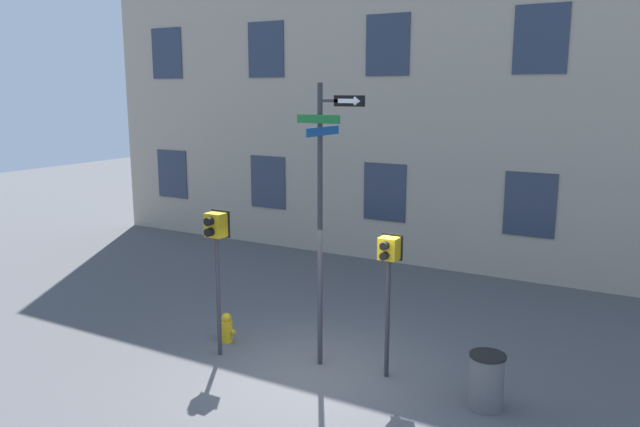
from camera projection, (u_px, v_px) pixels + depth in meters
name	position (u px, v px, depth m)	size (l,w,h in m)	color
ground_plane	(312.00, 379.00, 10.70)	(60.00, 60.00, 0.00)	#515154
building_facade	(463.00, 43.00, 16.22)	(24.00, 0.63, 12.16)	tan
street_sign_pole	(323.00, 205.00, 10.70)	(1.25, 1.09, 5.00)	#2D2D33
pedestrian_signal_left	(216.00, 242.00, 11.27)	(0.40, 0.40, 2.74)	#2D2D33
pedestrian_signal_right	(388.00, 267.00, 10.42)	(0.38, 0.40, 2.51)	#2D2D33
fire_hydrant	(227.00, 328.00, 12.24)	(0.39, 0.23, 0.59)	gold
trash_bin	(486.00, 381.00, 9.65)	(0.56, 0.56, 0.89)	#59595B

